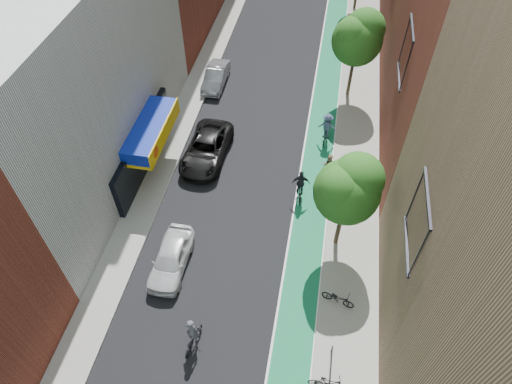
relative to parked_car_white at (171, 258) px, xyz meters
The scene contains 15 objects.
bike_lane 20.33m from the parked_car_white, 69.83° to the left, with size 2.00×68.00×0.01m, color #136F49.
sidewalk_left 19.31m from the parked_car_white, 98.93° to the left, with size 2.00×68.00×0.15m, color gray.
sidewalk_right 21.31m from the parked_car_white, 63.51° to the left, with size 3.00×68.00×0.15m, color gray.
building_left_white 11.91m from the parked_car_white, 138.53° to the left, with size 8.00×20.00×12.00m, color silver.
tree_near 9.99m from the parked_car_white, 19.64° to the left, with size 3.40×3.36×6.42m.
tree_mid 19.60m from the parked_car_white, 63.15° to the left, with size 3.55×3.53×6.74m.
parked_car_white is the anchor object (origin of this frame).
parked_car_black 8.56m from the parked_car_white, 91.66° to the left, with size 2.53×5.49×1.53m, color black.
parked_car_silver 16.75m from the parked_car_white, 95.47° to the left, with size 1.46×4.19×1.38m, color gray.
cyclist_lead 4.62m from the parked_car_white, 59.86° to the right, with size 0.91×1.80×2.14m.
cyclist_lane_near 11.08m from the parked_car_white, 45.93° to the left, with size 0.95×1.60×2.05m.
cyclist_lane_mid 8.73m from the parked_car_white, 44.69° to the left, with size 1.09×1.66×2.15m.
cyclist_lane_far 13.79m from the parked_car_white, 57.78° to the left, with size 1.24×1.85×2.16m.
parked_bike_mid 10.09m from the parked_car_white, 29.81° to the right, with size 0.52×1.85×1.11m, color black.
parked_bike_far 8.94m from the parked_car_white, ahead, with size 0.59×1.70×0.89m, color black.
Camera 1 is at (3.85, -5.47, 21.20)m, focal length 32.00 mm.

